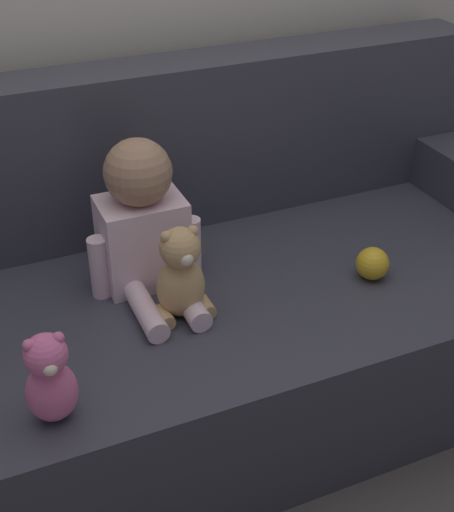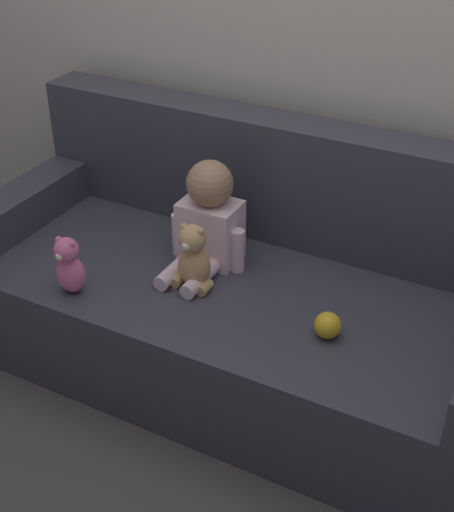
{
  "view_description": "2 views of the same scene",
  "coord_description": "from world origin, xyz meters",
  "px_view_note": "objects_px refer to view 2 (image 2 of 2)",
  "views": [
    {
      "loc": [
        -0.55,
        -1.42,
        1.45
      ],
      "look_at": [
        0.06,
        -0.01,
        0.47
      ],
      "focal_mm": 50.0,
      "sensor_mm": 36.0,
      "label": 1
    },
    {
      "loc": [
        0.95,
        -1.86,
        1.82
      ],
      "look_at": [
        0.04,
        -0.12,
        0.57
      ],
      "focal_mm": 50.0,
      "sensor_mm": 36.0,
      "label": 2
    }
  ],
  "objects_px": {
    "teddy_bear_brown": "(193,258)",
    "plush_toy_side": "(69,266)",
    "couch": "(242,293)",
    "toy_ball": "(328,325)",
    "person_baby": "(208,220)"
  },
  "relations": [
    {
      "from": "couch",
      "to": "toy_ball",
      "type": "bearing_deg",
      "value": -28.18
    },
    {
      "from": "teddy_bear_brown",
      "to": "toy_ball",
      "type": "relative_size",
      "value": 2.82
    },
    {
      "from": "couch",
      "to": "teddy_bear_brown",
      "type": "xyz_separation_m",
      "value": [
        -0.1,
        -0.17,
        0.22
      ]
    },
    {
      "from": "couch",
      "to": "teddy_bear_brown",
      "type": "distance_m",
      "value": 0.3
    },
    {
      "from": "teddy_bear_brown",
      "to": "toy_ball",
      "type": "distance_m",
      "value": 0.52
    },
    {
      "from": "person_baby",
      "to": "teddy_bear_brown",
      "type": "distance_m",
      "value": 0.18
    },
    {
      "from": "person_baby",
      "to": "plush_toy_side",
      "type": "relative_size",
      "value": 1.83
    },
    {
      "from": "plush_toy_side",
      "to": "toy_ball",
      "type": "height_order",
      "value": "plush_toy_side"
    },
    {
      "from": "toy_ball",
      "to": "person_baby",
      "type": "bearing_deg",
      "value": 158.65
    },
    {
      "from": "couch",
      "to": "toy_ball",
      "type": "relative_size",
      "value": 23.03
    },
    {
      "from": "couch",
      "to": "teddy_bear_brown",
      "type": "bearing_deg",
      "value": -120.05
    },
    {
      "from": "teddy_bear_brown",
      "to": "plush_toy_side",
      "type": "distance_m",
      "value": 0.42
    },
    {
      "from": "person_baby",
      "to": "teddy_bear_brown",
      "type": "relative_size",
      "value": 1.6
    },
    {
      "from": "plush_toy_side",
      "to": "toy_ball",
      "type": "xyz_separation_m",
      "value": [
        0.87,
        0.18,
        -0.06
      ]
    },
    {
      "from": "teddy_bear_brown",
      "to": "toy_ball",
      "type": "xyz_separation_m",
      "value": [
        0.51,
        -0.05,
        -0.07
      ]
    }
  ]
}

